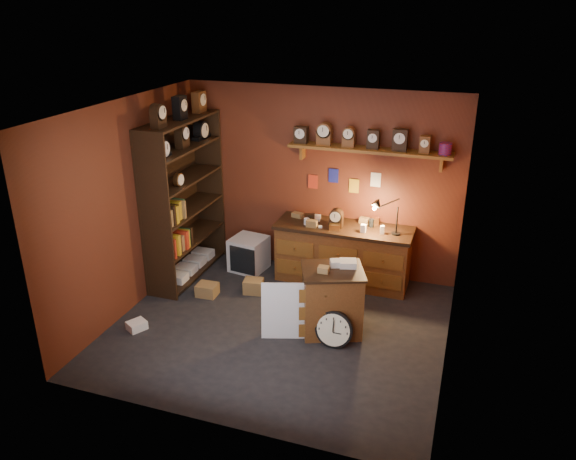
# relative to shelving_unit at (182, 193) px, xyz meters

# --- Properties ---
(floor) EXTENTS (4.00, 4.00, 0.00)m
(floor) POSITION_rel_shelving_unit_xyz_m (1.79, -0.98, -1.25)
(floor) COLOR black
(floor) RESTS_ON ground
(room_shell) EXTENTS (4.02, 3.62, 2.71)m
(room_shell) POSITION_rel_shelving_unit_xyz_m (1.84, -0.87, 0.47)
(room_shell) COLOR maroon
(room_shell) RESTS_ON ground
(shelving_unit) EXTENTS (0.47, 1.60, 2.58)m
(shelving_unit) POSITION_rel_shelving_unit_xyz_m (0.00, 0.00, 0.00)
(shelving_unit) COLOR black
(shelving_unit) RESTS_ON ground
(workbench) EXTENTS (1.92, 0.66, 1.36)m
(workbench) POSITION_rel_shelving_unit_xyz_m (2.24, 0.49, -0.78)
(workbench) COLOR brown
(workbench) RESTS_ON ground
(low_cabinet) EXTENTS (0.90, 0.83, 0.92)m
(low_cabinet) POSITION_rel_shelving_unit_xyz_m (2.42, -0.82, -0.81)
(low_cabinet) COLOR brown
(low_cabinet) RESTS_ON ground
(big_round_clock) EXTENTS (0.45, 0.16, 0.45)m
(big_round_clock) POSITION_rel_shelving_unit_xyz_m (2.53, -1.13, -1.03)
(big_round_clock) COLOR black
(big_round_clock) RESTS_ON ground
(white_panel) EXTENTS (0.55, 0.30, 0.70)m
(white_panel) POSITION_rel_shelving_unit_xyz_m (1.90, -1.12, -1.25)
(white_panel) COLOR silver
(white_panel) RESTS_ON ground
(mini_fridge) EXTENTS (0.55, 0.57, 0.50)m
(mini_fridge) POSITION_rel_shelving_unit_xyz_m (0.82, 0.41, -1.00)
(mini_fridge) COLOR silver
(mini_fridge) RESTS_ON ground
(floor_box_a) EXTENTS (0.28, 0.24, 0.17)m
(floor_box_a) POSITION_rel_shelving_unit_xyz_m (0.58, -0.52, -1.17)
(floor_box_a) COLOR olive
(floor_box_a) RESTS_ON ground
(floor_box_b) EXTENTS (0.26, 0.28, 0.11)m
(floor_box_b) POSITION_rel_shelving_unit_xyz_m (0.14, -1.58, -1.20)
(floor_box_b) COLOR white
(floor_box_b) RESTS_ON ground
(floor_box_c) EXTENTS (0.29, 0.25, 0.19)m
(floor_box_c) POSITION_rel_shelving_unit_xyz_m (1.15, -0.24, -1.16)
(floor_box_c) COLOR olive
(floor_box_c) RESTS_ON ground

